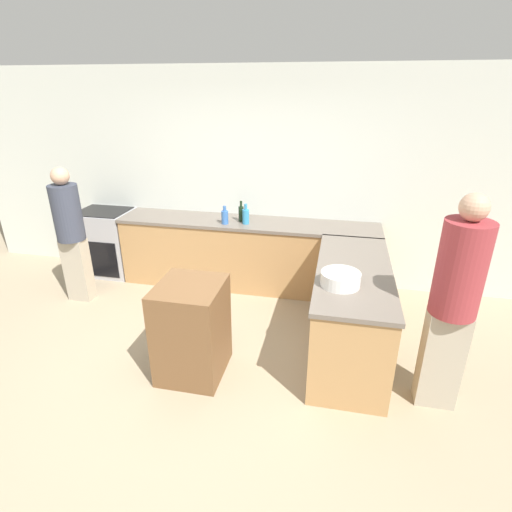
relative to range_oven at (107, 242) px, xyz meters
name	(u,v)px	position (x,y,z in m)	size (l,w,h in m)	color
ground_plane	(200,378)	(2.01, -1.91, -0.45)	(14.00, 14.00, 0.00)	tan
wall_back	(252,179)	(2.01, 0.32, 0.90)	(8.00, 0.06, 2.70)	silver
counter_back	(247,254)	(2.01, 0.00, 0.00)	(3.29, 0.61, 0.89)	tan
counter_peninsula	(350,310)	(3.31, -1.17, 0.00)	(0.69, 1.78, 0.89)	tan
range_oven	(107,242)	(0.00, 0.00, 0.00)	(0.71, 0.59, 0.90)	#ADADB2
island_table	(192,330)	(1.92, -1.81, 0.00)	(0.56, 0.61, 0.89)	brown
mixing_bowl	(340,279)	(3.18, -1.54, 0.50)	(0.34, 0.34, 0.12)	white
water_bottle_blue	(225,217)	(1.76, -0.15, 0.53)	(0.09, 0.09, 0.22)	#386BB7
wine_bottle_dark	(241,213)	(1.93, 0.00, 0.54)	(0.06, 0.06, 0.26)	black
dish_soap_bottle	(246,216)	(2.02, -0.09, 0.54)	(0.08, 0.08, 0.25)	#338CBF
person_by_range	(70,231)	(0.07, -0.79, 0.44)	(0.32, 0.32, 1.63)	#ADA38E
person_at_peninsula	(454,299)	(4.02, -1.77, 0.53)	(0.34, 0.34, 1.79)	#ADA38E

